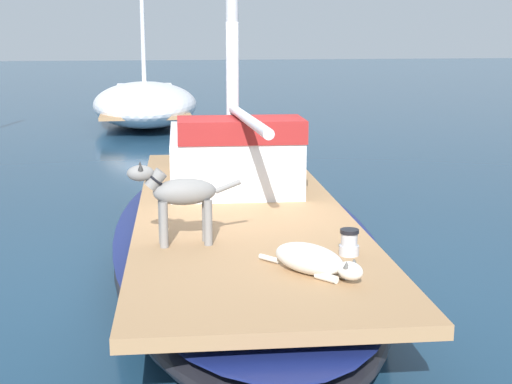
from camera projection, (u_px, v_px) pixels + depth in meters
ground_plane at (240, 267)px, 7.75m from camera, size 120.00×120.00×0.00m
sailboat_main at (240, 236)px, 7.68m from camera, size 2.97×7.38×0.66m
cabin_house at (232, 154)px, 8.62m from camera, size 1.54×2.30×0.84m
dog_white at (313, 260)px, 5.42m from camera, size 0.65×0.80×0.22m
dog_grey at (179, 195)px, 6.12m from camera, size 0.94×0.23×0.70m
deck_winch at (349, 243)px, 5.89m from camera, size 0.16×0.16×0.21m
moored_boat_far_astern at (145, 103)px, 19.57m from camera, size 2.77×5.85×5.55m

